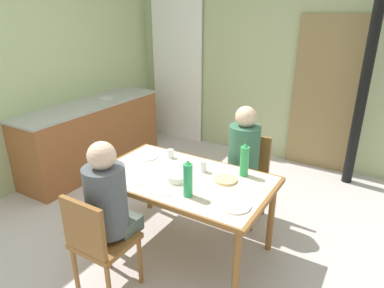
{
  "coord_description": "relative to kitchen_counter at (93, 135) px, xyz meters",
  "views": [
    {
      "loc": [
        1.74,
        -2.23,
        2.05
      ],
      "look_at": [
        0.34,
        0.08,
        0.97
      ],
      "focal_mm": 31.77,
      "sensor_mm": 36.0,
      "label": 1
    }
  ],
  "objects": [
    {
      "name": "ground_plane",
      "position": [
        1.66,
        -0.77,
        -0.45
      ],
      "size": [
        6.34,
        6.34,
        0.0
      ],
      "primitive_type": "plane",
      "color": "#BEB3B0"
    },
    {
      "name": "wall_back",
      "position": [
        1.66,
        1.67,
        0.93
      ],
      "size": [
        4.17,
        0.1,
        2.76
      ],
      "primitive_type": "cube",
      "color": "#A7B280",
      "rests_on": "ground_plane"
    },
    {
      "name": "wall_left",
      "position": [
        -0.33,
        -0.16,
        0.93
      ],
      "size": [
        0.1,
        3.66,
        2.76
      ],
      "primitive_type": "cube",
      "color": "#A3B47E",
      "rests_on": "ground_plane"
    },
    {
      "name": "door_wooden",
      "position": [
        2.63,
        1.59,
        0.55
      ],
      "size": [
        0.8,
        0.05,
        2.0
      ],
      "primitive_type": "cube",
      "color": "olive",
      "rests_on": "ground_plane"
    },
    {
      "name": "stove_pipe_column",
      "position": [
        3.09,
        1.32,
        0.93
      ],
      "size": [
        0.12,
        0.12,
        2.76
      ],
      "primitive_type": "cylinder",
      "color": "black",
      "rests_on": "ground_plane"
    },
    {
      "name": "curtain_panel",
      "position": [
        0.35,
        1.57,
        0.71
      ],
      "size": [
        0.9,
        0.03,
        2.32
      ],
      "primitive_type": "cube",
      "color": "white",
      "rests_on": "ground_plane"
    },
    {
      "name": "kitchen_counter",
      "position": [
        0.0,
        0.0,
        0.0
      ],
      "size": [
        0.61,
        2.11,
        0.91
      ],
      "color": "brown",
      "rests_on": "ground_plane"
    },
    {
      "name": "dining_table",
      "position": [
        2.0,
        -0.84,
        0.2
      ],
      "size": [
        1.5,
        0.88,
        0.72
      ],
      "color": "brown",
      "rests_on": "ground_plane"
    },
    {
      "name": "chair_near_diner",
      "position": [
        1.78,
        -1.64,
        0.05
      ],
      "size": [
        0.4,
        0.4,
        0.87
      ],
      "color": "brown",
      "rests_on": "ground_plane"
    },
    {
      "name": "chair_far_diner",
      "position": [
        2.27,
        -0.05,
        0.05
      ],
      "size": [
        0.4,
        0.4,
        0.87
      ],
      "rotation": [
        0.0,
        0.0,
        3.14
      ],
      "color": "brown",
      "rests_on": "ground_plane"
    },
    {
      "name": "person_near_diner",
      "position": [
        1.78,
        -1.5,
        0.33
      ],
      "size": [
        0.3,
        0.37,
        0.77
      ],
      "color": "#4F5B53",
      "rests_on": "ground_plane"
    },
    {
      "name": "person_far_diner",
      "position": [
        2.27,
        -0.19,
        0.33
      ],
      "size": [
        0.3,
        0.37,
        0.77
      ],
      "rotation": [
        0.0,
        0.0,
        3.14
      ],
      "color": "#356A47",
      "rests_on": "ground_plane"
    },
    {
      "name": "water_bottle_green_near",
      "position": [
        2.43,
        -0.55,
        0.41
      ],
      "size": [
        0.07,
        0.07,
        0.3
      ],
      "color": "green",
      "rests_on": "dining_table"
    },
    {
      "name": "water_bottle_green_far",
      "position": [
        2.2,
        -1.09,
        0.41
      ],
      "size": [
        0.07,
        0.07,
        0.3
      ],
      "color": "#299C59",
      "rests_on": "dining_table"
    },
    {
      "name": "serving_bowl_center",
      "position": [
        1.99,
        -0.93,
        0.3
      ],
      "size": [
        0.17,
        0.17,
        0.05
      ],
      "primitive_type": "cylinder",
      "color": "silver",
      "rests_on": "dining_table"
    },
    {
      "name": "dinner_plate_near_left",
      "position": [
        1.48,
        -0.67,
        0.28
      ],
      "size": [
        0.2,
        0.2,
        0.01
      ],
      "primitive_type": "cylinder",
      "color": "white",
      "rests_on": "dining_table"
    },
    {
      "name": "dinner_plate_near_right",
      "position": [
        1.43,
        -1.09,
        0.28
      ],
      "size": [
        0.2,
        0.2,
        0.01
      ],
      "primitive_type": "cylinder",
      "color": "white",
      "rests_on": "dining_table"
    },
    {
      "name": "dinner_plate_far_center",
      "position": [
        2.57,
        -1.04,
        0.28
      ],
      "size": [
        0.23,
        0.23,
        0.01
      ],
      "primitive_type": "cylinder",
      "color": "white",
      "rests_on": "dining_table"
    },
    {
      "name": "drinking_glass_by_near_diner",
      "position": [
        1.68,
        -0.57,
        0.31
      ],
      "size": [
        0.06,
        0.06,
        0.09
      ],
      "primitive_type": "cylinder",
      "color": "silver",
      "rests_on": "dining_table"
    },
    {
      "name": "drinking_glass_by_far_diner",
      "position": [
        2.1,
        -0.66,
        0.32
      ],
      "size": [
        0.06,
        0.06,
        0.1
      ],
      "primitive_type": "cylinder",
      "color": "silver",
      "rests_on": "dining_table"
    },
    {
      "name": "bread_plate_sliced",
      "position": [
        2.34,
        -0.72,
        0.28
      ],
      "size": [
        0.19,
        0.19,
        0.02
      ],
      "primitive_type": "cylinder",
      "color": "#DBB77A",
      "rests_on": "dining_table"
    },
    {
      "name": "cutlery_knife_near",
      "position": [
        1.78,
        -1.11,
        0.27
      ],
      "size": [
        0.09,
        0.14,
        0.0
      ],
      "primitive_type": "cube",
      "rotation": [
        0.0,
        0.0,
        4.21
      ],
      "color": "silver",
      "rests_on": "dining_table"
    },
    {
      "name": "cutlery_fork_near",
      "position": [
        2.02,
        -1.18,
        0.27
      ],
      "size": [
        0.15,
        0.06,
        0.0
      ],
      "primitive_type": "cube",
      "rotation": [
        0.0,
        0.0,
        0.32
      ],
      "color": "silver",
      "rests_on": "dining_table"
    }
  ]
}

